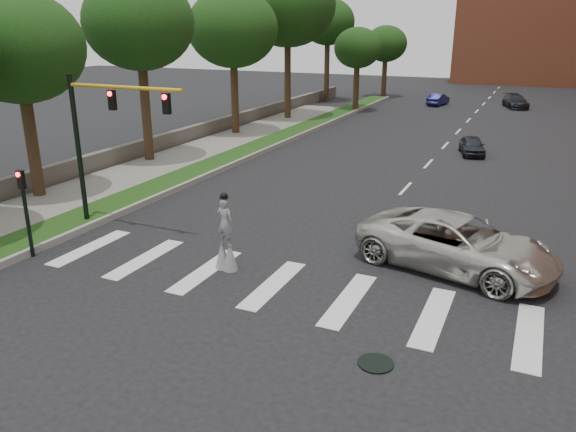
# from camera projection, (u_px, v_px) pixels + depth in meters

# --- Properties ---
(ground_plane) EXTENTS (160.00, 160.00, 0.00)m
(ground_plane) POSITION_uv_depth(u_px,v_px,m) (297.00, 306.00, 16.86)
(ground_plane) COLOR black
(ground_plane) RESTS_ON ground
(grass_median) EXTENTS (2.00, 60.00, 0.25)m
(grass_median) POSITION_uv_depth(u_px,v_px,m) (260.00, 146.00, 38.55)
(grass_median) COLOR #183A10
(grass_median) RESTS_ON ground
(median_curb) EXTENTS (0.20, 60.00, 0.28)m
(median_curb) POSITION_uv_depth(u_px,v_px,m) (274.00, 147.00, 38.14)
(median_curb) COLOR gray
(median_curb) RESTS_ON ground
(sidewalk_left) EXTENTS (4.00, 60.00, 0.18)m
(sidewalk_left) POSITION_uv_depth(u_px,v_px,m) (130.00, 175.00, 31.12)
(sidewalk_left) COLOR slate
(sidewalk_left) RESTS_ON ground
(stone_wall) EXTENTS (0.50, 56.00, 1.10)m
(stone_wall) POSITION_uv_depth(u_px,v_px,m) (207.00, 129.00, 42.29)
(stone_wall) COLOR #514D45
(stone_wall) RESTS_ON ground
(manhole) EXTENTS (0.90, 0.90, 0.04)m
(manhole) POSITION_uv_depth(u_px,v_px,m) (376.00, 363.00, 13.96)
(manhole) COLOR black
(manhole) RESTS_ON ground
(building_backdrop) EXTENTS (26.00, 14.00, 18.00)m
(building_backdrop) POSITION_uv_depth(u_px,v_px,m) (558.00, 17.00, 78.82)
(building_backdrop) COLOR #C05F3C
(building_backdrop) RESTS_ON ground
(traffic_signal) EXTENTS (5.30, 0.23, 6.20)m
(traffic_signal) POSITION_uv_depth(u_px,v_px,m) (99.00, 129.00, 21.93)
(traffic_signal) COLOR black
(traffic_signal) RESTS_ON ground
(secondary_signal) EXTENTS (0.25, 0.21, 3.23)m
(secondary_signal) POSITION_uv_depth(u_px,v_px,m) (25.00, 206.00, 19.83)
(secondary_signal) COLOR black
(secondary_signal) RESTS_ON ground
(stilt_performer) EXTENTS (0.84, 0.56, 2.76)m
(stilt_performer) POSITION_uv_depth(u_px,v_px,m) (226.00, 240.00, 19.07)
(stilt_performer) COLOR #342315
(stilt_performer) RESTS_ON ground
(suv_crossing) EXTENTS (7.29, 4.66, 1.87)m
(suv_crossing) POSITION_uv_depth(u_px,v_px,m) (457.00, 243.00, 19.14)
(suv_crossing) COLOR beige
(suv_crossing) RESTS_ON ground
(car_near) EXTENTS (2.22, 3.68, 1.17)m
(car_near) POSITION_uv_depth(u_px,v_px,m) (472.00, 146.00, 36.37)
(car_near) COLOR black
(car_near) RESTS_ON ground
(car_mid) EXTENTS (1.88, 3.82, 1.21)m
(car_mid) POSITION_uv_depth(u_px,v_px,m) (438.00, 99.00, 58.74)
(car_mid) COLOR #15164B
(car_mid) RESTS_ON ground
(car_far) EXTENTS (3.14, 4.83, 1.30)m
(car_far) POSITION_uv_depth(u_px,v_px,m) (516.00, 101.00, 56.88)
(car_far) COLOR black
(car_far) RESTS_ON ground
(tree_1) EXTENTS (5.89, 5.89, 9.57)m
(tree_1) POSITION_uv_depth(u_px,v_px,m) (18.00, 48.00, 25.07)
(tree_1) COLOR #342315
(tree_1) RESTS_ON ground
(tree_2) EXTENTS (6.32, 6.32, 10.81)m
(tree_2) POSITION_uv_depth(u_px,v_px,m) (139.00, 23.00, 31.94)
(tree_2) COLOR #342315
(tree_2) RESTS_ON ground
(tree_3) EXTENTS (6.61, 6.61, 10.58)m
(tree_3) POSITION_uv_depth(u_px,v_px,m) (233.00, 29.00, 40.63)
(tree_3) COLOR #342315
(tree_3) RESTS_ON ground
(tree_4) EXTENTS (8.14, 8.14, 13.07)m
(tree_4) POSITION_uv_depth(u_px,v_px,m) (288.00, 5.00, 47.03)
(tree_4) COLOR #342315
(tree_4) RESTS_ON ground
(tree_5) EXTENTS (5.70, 5.70, 10.75)m
(tree_5) POSITION_uv_depth(u_px,v_px,m) (328.00, 22.00, 59.34)
(tree_5) COLOR #342315
(tree_5) RESTS_ON ground
(tree_6) EXTENTS (4.47, 4.47, 7.85)m
(tree_6) POSITION_uv_depth(u_px,v_px,m) (358.00, 49.00, 52.99)
(tree_6) COLOR #342315
(tree_6) RESTS_ON ground
(tree_7) EXTENTS (4.77, 4.77, 8.00)m
(tree_7) POSITION_uv_depth(u_px,v_px,m) (386.00, 44.00, 63.76)
(tree_7) COLOR #342315
(tree_7) RESTS_ON ground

